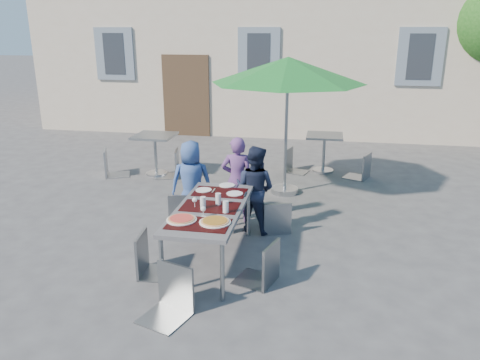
% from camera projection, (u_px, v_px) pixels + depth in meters
% --- Properties ---
extents(ground, '(90.00, 90.00, 0.00)m').
position_uv_depth(ground, '(171.00, 269.00, 5.82)').
color(ground, '#454547').
rests_on(ground, ground).
extents(dining_table, '(0.80, 1.85, 0.76)m').
position_uv_depth(dining_table, '(210.00, 211.00, 5.79)').
color(dining_table, '#404045').
rests_on(dining_table, ground).
extents(pizza_near_left, '(0.35, 0.35, 0.03)m').
position_uv_depth(pizza_near_left, '(182.00, 219.00, 5.36)').
color(pizza_near_left, white).
rests_on(pizza_near_left, dining_table).
extents(pizza_near_right, '(0.36, 0.36, 0.03)m').
position_uv_depth(pizza_near_right, '(215.00, 221.00, 5.29)').
color(pizza_near_right, white).
rests_on(pizza_near_right, dining_table).
extents(glassware, '(0.48, 0.48, 0.15)m').
position_uv_depth(glassware, '(212.00, 203.00, 5.67)').
color(glassware, silver).
rests_on(glassware, dining_table).
extents(place_settings, '(0.70, 0.54, 0.01)m').
position_uv_depth(place_settings, '(222.00, 189.00, 6.37)').
color(place_settings, white).
rests_on(place_settings, dining_table).
extents(child_0, '(0.70, 0.54, 1.27)m').
position_uv_depth(child_0, '(192.00, 182.00, 7.09)').
color(child_0, '#365495').
rests_on(child_0, ground).
extents(child_1, '(0.52, 0.38, 1.33)m').
position_uv_depth(child_1, '(237.00, 180.00, 7.10)').
color(child_1, '#663E7E').
rests_on(child_1, ground).
extents(child_2, '(0.71, 0.55, 1.28)m').
position_uv_depth(child_2, '(255.00, 189.00, 6.76)').
color(child_2, '#1A2139').
rests_on(child_2, ground).
extents(chair_0, '(0.53, 0.53, 1.01)m').
position_uv_depth(chair_0, '(184.00, 189.00, 6.90)').
color(chair_0, slate).
rests_on(chair_0, ground).
extents(chair_1, '(0.53, 0.53, 0.91)m').
position_uv_depth(chair_1, '(218.00, 198.00, 6.71)').
color(chair_1, gray).
rests_on(chair_1, ground).
extents(chair_2, '(0.52, 0.52, 0.91)m').
position_uv_depth(chair_2, '(277.00, 198.00, 6.71)').
color(chair_2, gray).
rests_on(chair_2, ground).
extents(chair_3, '(0.48, 0.47, 0.99)m').
position_uv_depth(chair_3, '(149.00, 230.00, 5.53)').
color(chair_3, gray).
rests_on(chair_3, ground).
extents(chair_4, '(0.55, 0.55, 0.98)m').
position_uv_depth(chair_4, '(263.00, 238.00, 5.33)').
color(chair_4, gray).
rests_on(chair_4, ground).
extents(chair_5, '(0.57, 0.57, 1.01)m').
position_uv_depth(chair_5, '(168.00, 263.00, 4.72)').
color(chair_5, gray).
rests_on(chair_5, ground).
extents(patio_umbrella, '(2.65, 2.65, 2.41)m').
position_uv_depth(patio_umbrella, '(288.00, 71.00, 7.87)').
color(patio_umbrella, '#B2B6BB').
rests_on(patio_umbrella, ground).
extents(cafe_table_0, '(0.78, 0.78, 0.83)m').
position_uv_depth(cafe_table_0, '(155.00, 146.00, 9.43)').
color(cafe_table_0, '#B2B6BB').
rests_on(cafe_table_0, ground).
extents(bg_chair_l_0, '(0.60, 0.60, 1.04)m').
position_uv_depth(bg_chair_l_0, '(110.00, 146.00, 9.35)').
color(bg_chair_l_0, '#93989E').
rests_on(bg_chair_l_0, ground).
extents(bg_chair_r_0, '(0.56, 0.55, 1.05)m').
position_uv_depth(bg_chair_r_0, '(171.00, 147.00, 9.28)').
color(bg_chair_r_0, gray).
rests_on(bg_chair_r_0, ground).
extents(cafe_table_1, '(0.73, 0.73, 0.78)m').
position_uv_depth(cafe_table_1, '(324.00, 146.00, 9.65)').
color(cafe_table_1, '#B2B6BB').
rests_on(cafe_table_1, ground).
extents(bg_chair_l_1, '(0.52, 0.51, 0.93)m').
position_uv_depth(bg_chair_l_1, '(294.00, 146.00, 9.63)').
color(bg_chair_l_1, gray).
rests_on(bg_chair_l_1, ground).
extents(bg_chair_r_1, '(0.58, 0.57, 0.98)m').
position_uv_depth(bg_chair_r_1, '(363.00, 150.00, 9.18)').
color(bg_chair_r_1, gray).
rests_on(bg_chair_r_1, ground).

